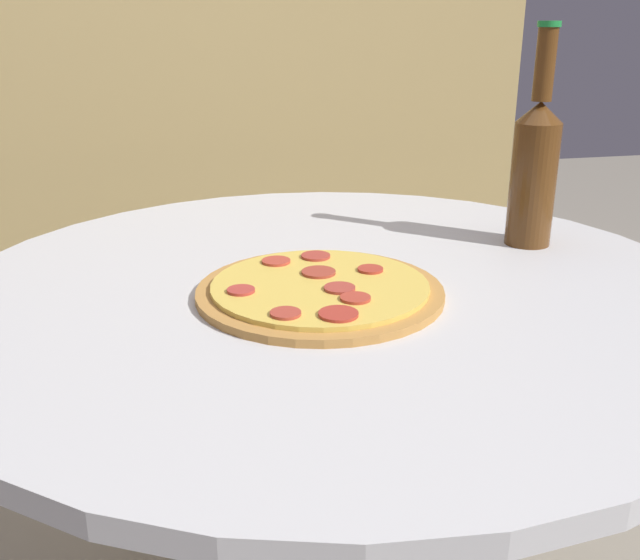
{
  "coord_description": "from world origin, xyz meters",
  "views": [
    {
      "loc": [
        -0.21,
        -0.84,
        1.0
      ],
      "look_at": [
        -0.03,
        -0.05,
        0.7
      ],
      "focal_mm": 40.0,
      "sensor_mm": 36.0,
      "label": 1
    }
  ],
  "objects": [
    {
      "name": "table",
      "position": [
        0.0,
        0.0,
        0.52
      ],
      "size": [
        0.99,
        0.99,
        0.68
      ],
      "color": "silver",
      "rests_on": "ground_plane"
    },
    {
      "name": "fence_panel",
      "position": [
        0.0,
        0.97,
        0.71
      ],
      "size": [
        1.49,
        0.04,
        1.41
      ],
      "color": "tan",
      "rests_on": "ground_plane"
    },
    {
      "name": "pizza",
      "position": [
        -0.03,
        -0.05,
        0.69
      ],
      "size": [
        0.3,
        0.3,
        0.02
      ],
      "color": "#B77F3D",
      "rests_on": "table"
    },
    {
      "name": "beer_bottle",
      "position": [
        0.32,
        0.09,
        0.8
      ],
      "size": [
        0.07,
        0.07,
        0.31
      ],
      "color": "#563314",
      "rests_on": "table"
    }
  ]
}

